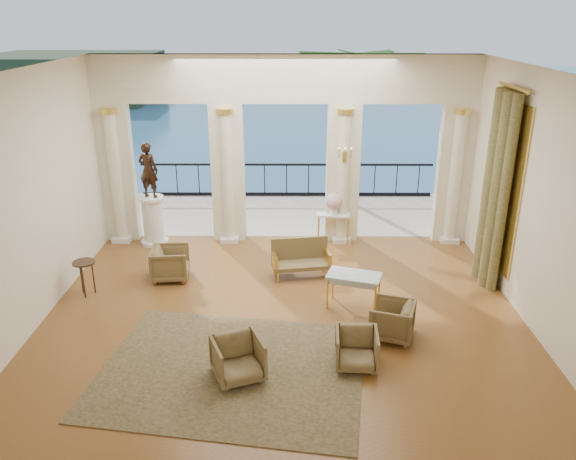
{
  "coord_description": "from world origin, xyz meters",
  "views": [
    {
      "loc": [
        0.15,
        -9.39,
        5.39
      ],
      "look_at": [
        0.08,
        0.6,
        1.49
      ],
      "focal_mm": 35.0,
      "sensor_mm": 36.0,
      "label": 1
    }
  ],
  "objects_px": {
    "armchair_a": "(238,357)",
    "console_table": "(333,219)",
    "armchair_d": "(170,262)",
    "game_table": "(354,278)",
    "statue": "(148,170)",
    "armchair_c": "(392,318)",
    "settee": "(301,258)",
    "pedestal": "(153,221)",
    "side_table": "(84,266)",
    "armchair_b": "(357,347)"
  },
  "relations": [
    {
      "from": "game_table",
      "to": "pedestal",
      "type": "relative_size",
      "value": 0.93
    },
    {
      "from": "settee",
      "to": "statue",
      "type": "relative_size",
      "value": 0.99
    },
    {
      "from": "armchair_a",
      "to": "settee",
      "type": "distance_m",
      "value": 3.85
    },
    {
      "from": "console_table",
      "to": "game_table",
      "type": "bearing_deg",
      "value": -81.85
    },
    {
      "from": "armchair_a",
      "to": "side_table",
      "type": "bearing_deg",
      "value": 118.34
    },
    {
      "from": "settee",
      "to": "side_table",
      "type": "relative_size",
      "value": 1.8
    },
    {
      "from": "armchair_a",
      "to": "game_table",
      "type": "height_order",
      "value": "armchair_a"
    },
    {
      "from": "armchair_d",
      "to": "settee",
      "type": "bearing_deg",
      "value": -91.33
    },
    {
      "from": "armchair_c",
      "to": "armchair_d",
      "type": "bearing_deg",
      "value": -99.56
    },
    {
      "from": "armchair_b",
      "to": "armchair_d",
      "type": "bearing_deg",
      "value": 141.92
    },
    {
      "from": "armchair_d",
      "to": "console_table",
      "type": "bearing_deg",
      "value": -66.46
    },
    {
      "from": "pedestal",
      "to": "side_table",
      "type": "bearing_deg",
      "value": -105.33
    },
    {
      "from": "game_table",
      "to": "statue",
      "type": "distance_m",
      "value": 5.75
    },
    {
      "from": "game_table",
      "to": "statue",
      "type": "xyz_separation_m",
      "value": [
        -4.61,
        3.2,
        1.26
      ]
    },
    {
      "from": "settee",
      "to": "game_table",
      "type": "bearing_deg",
      "value": -64.58
    },
    {
      "from": "armchair_c",
      "to": "pedestal",
      "type": "distance_m",
      "value": 6.72
    },
    {
      "from": "armchair_a",
      "to": "statue",
      "type": "height_order",
      "value": "statue"
    },
    {
      "from": "armchair_d",
      "to": "pedestal",
      "type": "height_order",
      "value": "pedestal"
    },
    {
      "from": "armchair_d",
      "to": "settee",
      "type": "relative_size",
      "value": 0.59
    },
    {
      "from": "game_table",
      "to": "armchair_d",
      "type": "bearing_deg",
      "value": 179.36
    },
    {
      "from": "armchair_c",
      "to": "statue",
      "type": "distance_m",
      "value": 6.88
    },
    {
      "from": "armchair_d",
      "to": "game_table",
      "type": "relative_size",
      "value": 0.69
    },
    {
      "from": "armchair_c",
      "to": "console_table",
      "type": "relative_size",
      "value": 0.88
    },
    {
      "from": "statue",
      "to": "side_table",
      "type": "relative_size",
      "value": 1.82
    },
    {
      "from": "game_table",
      "to": "console_table",
      "type": "distance_m",
      "value": 3.23
    },
    {
      "from": "armchair_d",
      "to": "armchair_c",
      "type": "bearing_deg",
      "value": -123.23
    },
    {
      "from": "armchair_c",
      "to": "armchair_b",
      "type": "bearing_deg",
      "value": -20.81
    },
    {
      "from": "armchair_b",
      "to": "console_table",
      "type": "relative_size",
      "value": 0.83
    },
    {
      "from": "settee",
      "to": "game_table",
      "type": "relative_size",
      "value": 1.16
    },
    {
      "from": "armchair_a",
      "to": "console_table",
      "type": "bearing_deg",
      "value": 49.43
    },
    {
      "from": "game_table",
      "to": "settee",
      "type": "bearing_deg",
      "value": 142.52
    },
    {
      "from": "side_table",
      "to": "armchair_d",
      "type": "bearing_deg",
      "value": 26.11
    },
    {
      "from": "armchair_a",
      "to": "game_table",
      "type": "relative_size",
      "value": 0.67
    },
    {
      "from": "armchair_c",
      "to": "game_table",
      "type": "bearing_deg",
      "value": -133.94
    },
    {
      "from": "armchair_d",
      "to": "pedestal",
      "type": "relative_size",
      "value": 0.64
    },
    {
      "from": "armchair_a",
      "to": "settee",
      "type": "bearing_deg",
      "value": 52.57
    },
    {
      "from": "armchair_d",
      "to": "console_table",
      "type": "distance_m",
      "value": 4.14
    },
    {
      "from": "armchair_c",
      "to": "side_table",
      "type": "bearing_deg",
      "value": -86.32
    },
    {
      "from": "side_table",
      "to": "statue",
      "type": "bearing_deg",
      "value": 74.67
    },
    {
      "from": "game_table",
      "to": "statue",
      "type": "height_order",
      "value": "statue"
    },
    {
      "from": "statue",
      "to": "console_table",
      "type": "distance_m",
      "value": 4.61
    },
    {
      "from": "armchair_a",
      "to": "console_table",
      "type": "relative_size",
      "value": 0.9
    },
    {
      "from": "armchair_a",
      "to": "settee",
      "type": "relative_size",
      "value": 0.57
    },
    {
      "from": "game_table",
      "to": "side_table",
      "type": "relative_size",
      "value": 1.54
    },
    {
      "from": "game_table",
      "to": "armchair_c",
      "type": "bearing_deg",
      "value": -44.96
    },
    {
      "from": "pedestal",
      "to": "side_table",
      "type": "distance_m",
      "value": 2.82
    },
    {
      "from": "armchair_b",
      "to": "armchair_d",
      "type": "relative_size",
      "value": 0.89
    },
    {
      "from": "armchair_c",
      "to": "game_table",
      "type": "distance_m",
      "value": 1.25
    },
    {
      "from": "armchair_b",
      "to": "game_table",
      "type": "bearing_deg",
      "value": 88.78
    },
    {
      "from": "armchair_c",
      "to": "pedestal",
      "type": "xyz_separation_m",
      "value": [
        -5.17,
        4.28,
        0.22
      ]
    }
  ]
}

